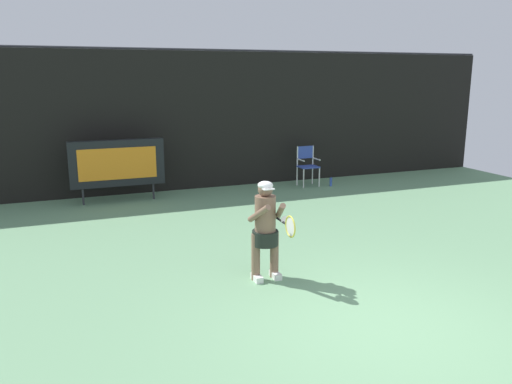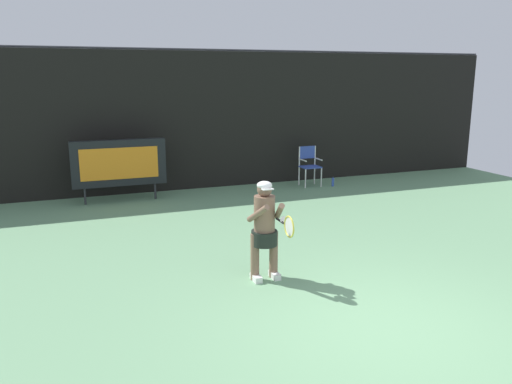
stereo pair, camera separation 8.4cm
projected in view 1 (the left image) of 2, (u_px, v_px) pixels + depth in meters
ground at (399, 336)px, 6.02m from camera, size 18.00×22.00×0.03m
backdrop_screen at (200, 121)px, 13.49m from camera, size 18.00×0.12×3.66m
scoreboard at (117, 163)px, 12.12m from camera, size 2.20×0.21×1.50m
umpire_chair at (307, 163)px, 14.03m from camera, size 0.52×0.44×1.08m
water_bottle at (331, 182)px, 14.06m from camera, size 0.07×0.07×0.27m
tennis_player at (266, 226)px, 7.51m from camera, size 0.53×0.61×1.49m
tennis_racket at (290, 226)px, 7.07m from camera, size 0.03×0.60×0.31m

